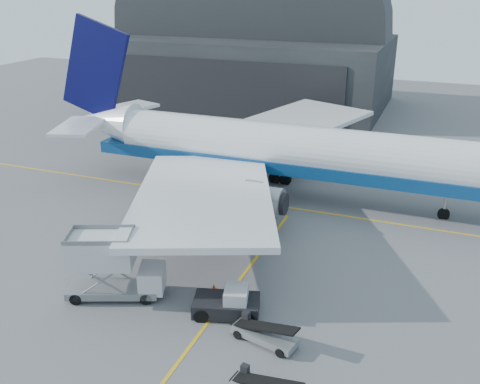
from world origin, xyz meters
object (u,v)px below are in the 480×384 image
at_px(pushback_tug, 228,304).
at_px(belt_loader_b, 264,334).
at_px(airliner, 271,149).
at_px(catering_truck, 111,266).

xyz_separation_m(pushback_tug, belt_loader_b, (3.33, -2.04, -0.24)).
distance_m(airliner, catering_truck, 23.95).
distance_m(catering_truck, belt_loader_b, 12.33).
height_order(airliner, catering_truck, airliner).
height_order(catering_truck, belt_loader_b, catering_truck).
xyz_separation_m(airliner, belt_loader_b, (7.65, -24.42, -4.58)).
height_order(pushback_tug, belt_loader_b, pushback_tug).
bearing_deg(belt_loader_b, catering_truck, -171.53).
xyz_separation_m(catering_truck, pushback_tug, (8.80, 0.99, -1.66)).
bearing_deg(pushback_tug, catering_truck, 170.64).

